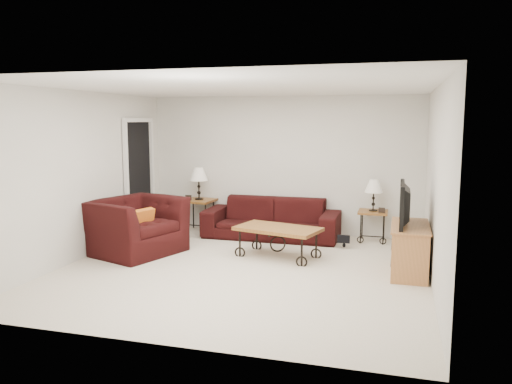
# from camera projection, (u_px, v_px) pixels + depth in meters

# --- Properties ---
(ground) EXTENTS (5.00, 5.00, 0.00)m
(ground) POSITION_uv_depth(u_px,v_px,m) (242.00, 270.00, 7.10)
(ground) COLOR beige
(ground) RESTS_ON ground
(wall_back) EXTENTS (5.00, 0.02, 2.50)m
(wall_back) POSITION_uv_depth(u_px,v_px,m) (283.00, 165.00, 9.31)
(wall_back) COLOR silver
(wall_back) RESTS_ON ground
(wall_front) EXTENTS (5.00, 0.02, 2.50)m
(wall_front) POSITION_uv_depth(u_px,v_px,m) (159.00, 212.00, 4.55)
(wall_front) COLOR silver
(wall_front) RESTS_ON ground
(wall_left) EXTENTS (0.02, 5.00, 2.50)m
(wall_left) POSITION_uv_depth(u_px,v_px,m) (82.00, 175.00, 7.60)
(wall_left) COLOR silver
(wall_left) RESTS_ON ground
(wall_right) EXTENTS (0.02, 5.00, 2.50)m
(wall_right) POSITION_uv_depth(u_px,v_px,m) (436.00, 187.00, 6.26)
(wall_right) COLOR silver
(wall_right) RESTS_ON ground
(ceiling) EXTENTS (5.00, 5.00, 0.00)m
(ceiling) POSITION_uv_depth(u_px,v_px,m) (242.00, 87.00, 6.75)
(ceiling) COLOR white
(ceiling) RESTS_ON wall_back
(doorway) EXTENTS (0.08, 0.94, 2.04)m
(doorway) POSITION_uv_depth(u_px,v_px,m) (139.00, 179.00, 9.20)
(doorway) COLOR black
(doorway) RESTS_ON ground
(sofa) EXTENTS (2.37, 0.93, 0.69)m
(sofa) POSITION_uv_depth(u_px,v_px,m) (271.00, 218.00, 9.00)
(sofa) COLOR black
(sofa) RESTS_ON ground
(side_table_left) EXTENTS (0.58, 0.58, 0.60)m
(side_table_left) POSITION_uv_depth(u_px,v_px,m) (199.00, 215.00, 9.57)
(side_table_left) COLOR #996226
(side_table_left) RESTS_ON ground
(side_table_right) EXTENTS (0.49, 0.49, 0.53)m
(side_table_right) POSITION_uv_depth(u_px,v_px,m) (373.00, 226.00, 8.72)
(side_table_right) COLOR #996226
(side_table_right) RESTS_ON ground
(lamp_left) EXTENTS (0.36, 0.36, 0.60)m
(lamp_left) POSITION_uv_depth(u_px,v_px,m) (199.00, 184.00, 9.49)
(lamp_left) COLOR black
(lamp_left) RESTS_ON side_table_left
(lamp_right) EXTENTS (0.30, 0.30, 0.53)m
(lamp_right) POSITION_uv_depth(u_px,v_px,m) (374.00, 195.00, 8.64)
(lamp_right) COLOR black
(lamp_right) RESTS_ON side_table_right
(photo_frame_left) EXTENTS (0.12, 0.03, 0.10)m
(photo_frame_left) POSITION_uv_depth(u_px,v_px,m) (188.00, 198.00, 9.42)
(photo_frame_left) COLOR black
(photo_frame_left) RESTS_ON side_table_left
(photo_frame_right) EXTENTS (0.11, 0.04, 0.09)m
(photo_frame_right) POSITION_uv_depth(u_px,v_px,m) (382.00, 210.00, 8.49)
(photo_frame_right) COLOR black
(photo_frame_right) RESTS_ON side_table_right
(coffee_table) EXTENTS (1.37, 0.96, 0.46)m
(coffee_table) POSITION_uv_depth(u_px,v_px,m) (278.00, 242.00, 7.72)
(coffee_table) COLOR #996226
(coffee_table) RESTS_ON ground
(armchair) EXTENTS (1.52, 1.62, 0.86)m
(armchair) POSITION_uv_depth(u_px,v_px,m) (136.00, 226.00, 7.95)
(armchair) COLOR black
(armchair) RESTS_ON ground
(throw_pillow) EXTENTS (0.22, 0.40, 0.39)m
(throw_pillow) POSITION_uv_depth(u_px,v_px,m) (143.00, 221.00, 7.84)
(throw_pillow) COLOR #CF511A
(throw_pillow) RESTS_ON armchair
(tv_stand) EXTENTS (0.46, 1.11, 0.67)m
(tv_stand) POSITION_uv_depth(u_px,v_px,m) (409.00, 249.00, 6.90)
(tv_stand) COLOR #BC7945
(tv_stand) RESTS_ON ground
(television) EXTENTS (0.13, 0.99, 0.57)m
(television) POSITION_uv_depth(u_px,v_px,m) (410.00, 204.00, 6.82)
(television) COLOR black
(television) RESTS_ON tv_stand
(backpack) EXTENTS (0.37, 0.32, 0.40)m
(backpack) POSITION_uv_depth(u_px,v_px,m) (344.00, 235.00, 8.33)
(backpack) COLOR black
(backpack) RESTS_ON ground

